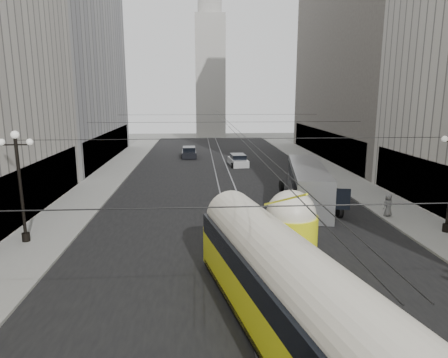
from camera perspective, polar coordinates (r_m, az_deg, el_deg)
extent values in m
cube|color=black|center=(38.03, 0.31, -0.87)|extent=(20.00, 85.00, 0.02)
cube|color=gray|center=(42.40, -16.43, 0.08)|extent=(4.00, 72.00, 0.15)
cube|color=gray|center=(43.85, 15.83, 0.49)|extent=(4.00, 72.00, 0.15)
cube|color=gray|center=(37.99, -0.82, -0.89)|extent=(0.12, 85.00, 0.04)
cube|color=gray|center=(38.09, 1.44, -0.86)|extent=(0.12, 85.00, 0.04)
cube|color=black|center=(31.38, -25.02, -1.03)|extent=(0.10, 18.00, 3.60)
cube|color=#999999|center=(55.58, -22.95, 16.79)|extent=(12.00, 28.00, 28.00)
cube|color=black|center=(54.11, -15.94, 4.66)|extent=(0.10, 25.20, 3.60)
cube|color=black|center=(31.94, 27.82, -1.08)|extent=(0.10, 18.00, 3.60)
cube|color=#514C47|center=(57.65, 20.56, 18.76)|extent=(12.00, 32.00, 32.00)
cube|color=black|center=(55.44, 13.86, 4.93)|extent=(0.10, 28.80, 3.60)
cube|color=#B2AFA8|center=(84.61, -1.99, 14.35)|extent=(6.00, 6.00, 24.00)
cylinder|color=#B2AFA8|center=(86.34, -2.06, 23.68)|extent=(4.80, 4.80, 4.00)
cylinder|color=black|center=(25.18, -27.02, -1.50)|extent=(0.18, 0.18, 6.00)
cylinder|color=black|center=(25.90, -26.44, -7.43)|extent=(0.44, 0.44, 0.50)
cylinder|color=black|center=(24.77, -27.58, 4.36)|extent=(1.60, 0.08, 0.08)
sphere|color=white|center=(24.71, -27.71, 5.62)|extent=(0.44, 0.44, 0.44)
sphere|color=white|center=(25.06, -29.19, 4.62)|extent=(0.36, 0.36, 0.36)
sphere|color=white|center=(24.46, -26.01, 4.79)|extent=(0.36, 0.36, 0.36)
cylinder|color=black|center=(28.31, 29.16, -6.11)|extent=(0.44, 0.44, 0.50)
sphere|color=white|center=(26.85, 29.00, 5.03)|extent=(0.36, 0.36, 0.36)
cylinder|color=black|center=(9.21, 12.82, -3.71)|extent=(25.00, 0.03, 0.03)
cylinder|color=black|center=(22.77, 2.88, 5.79)|extent=(25.00, 0.03, 0.03)
cylinder|color=black|center=(36.67, 0.38, 8.13)|extent=(25.00, 0.03, 0.03)
cylinder|color=black|center=(50.62, -0.76, 9.19)|extent=(25.00, 0.03, 0.03)
cylinder|color=black|center=(40.66, -0.02, 8.23)|extent=(0.03, 72.00, 0.03)
cylinder|color=black|center=(40.69, 0.54, 8.23)|extent=(0.03, 72.00, 0.03)
cube|color=#F2F515|center=(14.40, 9.76, -18.82)|extent=(5.83, 15.03, 1.79)
cube|color=black|center=(14.85, 9.64, -21.63)|extent=(5.73, 14.59, 0.32)
cube|color=black|center=(13.85, 9.94, -14.69)|extent=(5.80, 14.82, 0.90)
cylinder|color=silver|center=(13.71, 9.99, -13.50)|extent=(5.47, 14.74, 2.43)
cylinder|color=#F2F515|center=(20.97, 9.44, -8.37)|extent=(2.75, 2.75, 2.43)
sphere|color=silver|center=(20.57, 9.56, -5.06)|extent=(2.53, 2.53, 2.53)
cube|color=gray|center=(32.14, 11.85, -0.73)|extent=(4.48, 12.07, 2.95)
cube|color=black|center=(32.04, 11.89, 0.13)|extent=(4.43, 11.66, 1.08)
cube|color=black|center=(26.62, 15.21, -2.76)|extent=(2.25, 0.49, 1.38)
cylinder|color=black|center=(28.38, 11.47, -4.56)|extent=(0.30, 0.98, 0.98)
cylinder|color=black|center=(29.11, 16.17, -4.38)|extent=(0.30, 0.98, 0.98)
cylinder|color=black|center=(35.83, 8.21, -0.99)|extent=(0.30, 0.98, 0.98)
cylinder|color=black|center=(36.41, 12.01, -0.92)|extent=(0.30, 0.98, 0.98)
cube|color=white|center=(48.33, 2.02, 2.46)|extent=(2.22, 4.64, 0.80)
cube|color=black|center=(48.24, 2.02, 3.12)|extent=(1.83, 2.60, 0.75)
cylinder|color=black|center=(46.78, 1.19, 1.95)|extent=(0.22, 0.64, 0.64)
cylinder|color=black|center=(46.95, 3.21, 1.97)|extent=(0.22, 0.64, 0.64)
cylinder|color=black|center=(49.78, 0.89, 2.56)|extent=(0.22, 0.64, 0.64)
cylinder|color=black|center=(49.94, 2.79, 2.58)|extent=(0.22, 0.64, 0.64)
cube|color=black|center=(55.05, -5.01, 3.60)|extent=(2.04, 4.69, 0.82)
cube|color=black|center=(54.97, -5.02, 4.20)|extent=(1.75, 2.60, 0.78)
cylinder|color=black|center=(53.54, -5.96, 3.17)|extent=(0.22, 0.66, 0.66)
cylinder|color=black|center=(53.50, -4.12, 3.20)|extent=(0.22, 0.66, 0.66)
cylinder|color=black|center=(56.66, -5.84, 3.66)|extent=(0.22, 0.66, 0.66)
cylinder|color=black|center=(56.62, -4.10, 3.68)|extent=(0.22, 0.66, 0.66)
imported|color=slate|center=(29.97, 22.40, -3.48)|extent=(0.89, 0.74, 1.57)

